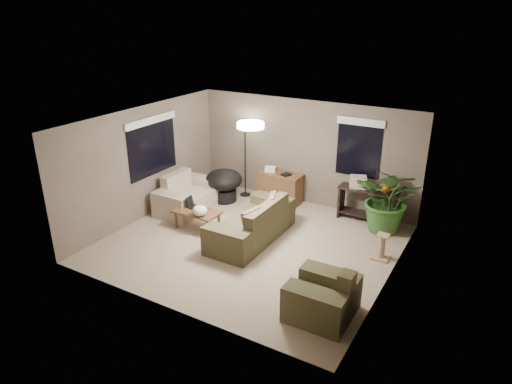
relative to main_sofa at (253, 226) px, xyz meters
The scene contains 20 objects.
room_shell 0.98m from the main_sofa, 73.10° to the right, with size 5.50×5.50×5.50m.
main_sofa is the anchor object (origin of this frame).
throw_pillows 0.44m from the main_sofa, ahead, with size 0.39×1.40×0.47m.
loveseat 2.18m from the main_sofa, 165.82° to the left, with size 0.90×1.60×0.85m.
armchair 2.72m from the main_sofa, 36.37° to the right, with size 0.95×1.00×0.85m.
coffee_table 1.29m from the main_sofa, behind, with size 1.00×0.55×0.42m.
laptop 1.46m from the main_sofa, behind, with size 0.38×0.27×0.24m.
plastic_bag 1.16m from the main_sofa, 161.86° to the right, with size 0.32×0.29×0.22m, color white.
desk 2.01m from the main_sofa, 102.10° to the left, with size 1.10×0.50×0.75m.
desk_papers 2.10m from the main_sofa, 106.46° to the left, with size 0.72×0.32×0.12m.
console_table 2.66m from the main_sofa, 48.93° to the left, with size 1.30×0.40×0.75m.
pumpkin 2.95m from the main_sofa, 43.71° to the left, with size 0.24×0.24×0.19m, color orange.
cardboard_box 2.57m from the main_sofa, 53.26° to the left, with size 0.35×0.26×0.26m, color beige.
papasan_chair 2.14m from the main_sofa, 139.91° to the left, with size 1.10×1.10×0.80m.
floor_lamp 2.71m from the main_sofa, 125.19° to the left, with size 0.32×0.32×1.91m.
ceiling_fixture 2.15m from the main_sofa, 73.10° to the right, with size 0.50×0.50×0.10m, color white.
houseplant 2.87m from the main_sofa, 37.56° to the left, with size 1.32×1.46×1.14m, color #2D5923.
cat_scratching_post 2.56m from the main_sofa, 12.24° to the left, with size 0.32×0.32×0.50m.
window_left 3.06m from the main_sofa, behind, with size 0.05×1.56×1.33m.
window_back 3.05m from the main_sofa, 59.36° to the left, with size 1.06×0.05×1.33m.
Camera 1 is at (4.19, -7.02, 4.45)m, focal length 32.00 mm.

